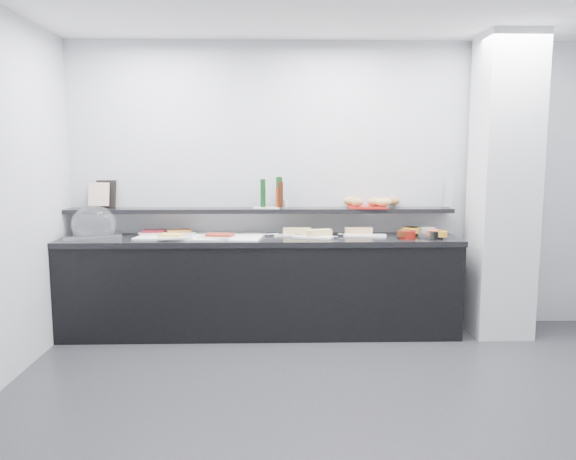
{
  "coord_description": "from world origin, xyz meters",
  "views": [
    {
      "loc": [
        -0.57,
        -3.36,
        1.65
      ],
      "look_at": [
        -0.45,
        1.45,
        1.0
      ],
      "focal_mm": 35.0,
      "sensor_mm": 36.0,
      "label": 1
    }
  ],
  "objects_px": {
    "sandwich_plate_mid": "(313,237)",
    "framed_print": "(106,194)",
    "carafe": "(449,192)",
    "bread_tray": "(367,207)",
    "cloche_base": "(93,236)",
    "condiment_tray": "(268,208)"
  },
  "relations": [
    {
      "from": "sandwich_plate_mid",
      "to": "framed_print",
      "type": "xyz_separation_m",
      "value": [
        -1.94,
        0.32,
        0.37
      ]
    },
    {
      "from": "condiment_tray",
      "to": "bread_tray",
      "type": "height_order",
      "value": "bread_tray"
    },
    {
      "from": "cloche_base",
      "to": "carafe",
      "type": "distance_m",
      "value": 3.31
    },
    {
      "from": "sandwich_plate_mid",
      "to": "condiment_tray",
      "type": "distance_m",
      "value": 0.53
    },
    {
      "from": "framed_print",
      "to": "bread_tray",
      "type": "bearing_deg",
      "value": 0.57
    },
    {
      "from": "framed_print",
      "to": "condiment_tray",
      "type": "distance_m",
      "value": 1.53
    },
    {
      "from": "framed_print",
      "to": "condiment_tray",
      "type": "xyz_separation_m",
      "value": [
        1.53,
        -0.1,
        -0.12
      ]
    },
    {
      "from": "sandwich_plate_mid",
      "to": "carafe",
      "type": "xyz_separation_m",
      "value": [
        1.3,
        0.24,
        0.39
      ]
    },
    {
      "from": "condiment_tray",
      "to": "cloche_base",
      "type": "bearing_deg",
      "value": -157.99
    },
    {
      "from": "cloche_base",
      "to": "sandwich_plate_mid",
      "type": "xyz_separation_m",
      "value": [
        1.98,
        -0.03,
        -0.01
      ]
    },
    {
      "from": "cloche_base",
      "to": "condiment_tray",
      "type": "height_order",
      "value": "condiment_tray"
    },
    {
      "from": "cloche_base",
      "to": "framed_print",
      "type": "bearing_deg",
      "value": 63.83
    },
    {
      "from": "framed_print",
      "to": "bread_tray",
      "type": "relative_size",
      "value": 0.75
    },
    {
      "from": "framed_print",
      "to": "cloche_base",
      "type": "bearing_deg",
      "value": -96.11
    },
    {
      "from": "framed_print",
      "to": "bread_tray",
      "type": "xyz_separation_m",
      "value": [
        2.46,
        -0.1,
        -0.12
      ]
    },
    {
      "from": "framed_print",
      "to": "bread_tray",
      "type": "height_order",
      "value": "framed_print"
    },
    {
      "from": "sandwich_plate_mid",
      "to": "framed_print",
      "type": "distance_m",
      "value": 2.0
    },
    {
      "from": "cloche_base",
      "to": "sandwich_plate_mid",
      "type": "distance_m",
      "value": 1.98
    },
    {
      "from": "condiment_tray",
      "to": "bread_tray",
      "type": "xyz_separation_m",
      "value": [
        0.94,
        -0.01,
        0.0
      ]
    },
    {
      "from": "framed_print",
      "to": "sandwich_plate_mid",
      "type": "bearing_deg",
      "value": -6.24
    },
    {
      "from": "cloche_base",
      "to": "condiment_tray",
      "type": "xyz_separation_m",
      "value": [
        1.57,
        0.19,
        0.24
      ]
    },
    {
      "from": "sandwich_plate_mid",
      "to": "carafe",
      "type": "height_order",
      "value": "carafe"
    }
  ]
}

